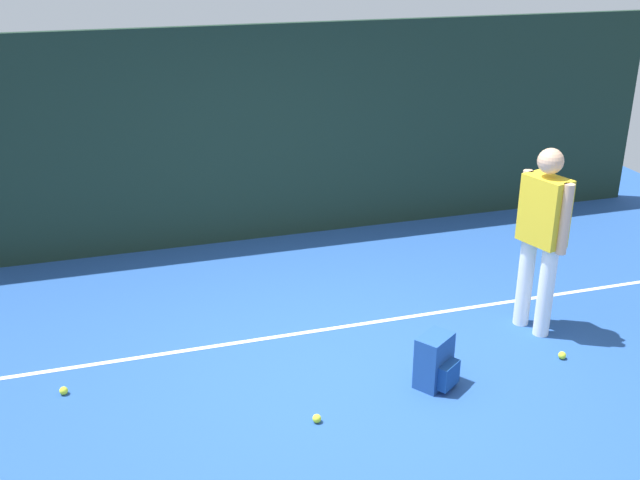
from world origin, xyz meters
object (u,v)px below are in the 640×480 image
backpack (436,362)px  tennis_ball_mid_court (64,391)px  tennis_ball_by_fence (562,355)px  tennis_ball_near_player (317,418)px  tennis_player (542,230)px

backpack → tennis_ball_mid_court: backpack is taller
backpack → tennis_ball_mid_court: 2.94m
backpack → tennis_ball_by_fence: (1.21, 0.04, -0.18)m
tennis_ball_near_player → tennis_player: bearing=19.0°
tennis_ball_near_player → backpack: bearing=10.8°
backpack → tennis_ball_by_fence: size_ratio=6.67×
tennis_player → tennis_ball_near_player: tennis_player is taller
tennis_player → tennis_ball_near_player: bearing=92.6°
tennis_ball_near_player → tennis_ball_mid_court: same height
tennis_ball_near_player → tennis_ball_by_fence: size_ratio=1.00×
tennis_player → backpack: size_ratio=3.86×
backpack → tennis_ball_near_player: 1.08m
tennis_ball_by_fence → backpack: bearing=-177.9°
tennis_player → tennis_ball_mid_court: (-4.07, 0.14, -0.93)m
backpack → tennis_ball_mid_court: bearing=131.0°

